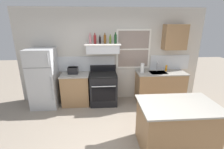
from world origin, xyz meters
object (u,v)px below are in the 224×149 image
bottle_rose_pink (90,39)px  stove_range (104,88)px  bottle_red_label_wine (95,39)px  kitchen_island (176,126)px  bottle_amber_wine (105,39)px  refrigerator (44,78)px  bottle_balsamic_dark (100,40)px  bottle_olive_oil_square (110,40)px  toaster (73,70)px  paper_towel_roll (142,68)px  bottle_dark_green_wine (115,39)px  dish_soap_bottle (166,68)px

bottle_rose_pink → stove_range: bearing=-24.7°
bottle_red_label_wine → kitchen_island: (1.51, -1.97, -1.41)m
bottle_amber_wine → refrigerator: bearing=-175.5°
bottle_balsamic_dark → bottle_olive_oil_square: (0.28, -0.06, 0.01)m
toaster → paper_towel_roll: (1.98, -0.04, 0.04)m
bottle_rose_pink → bottle_balsamic_dark: (0.27, -0.02, -0.03)m
bottle_rose_pink → bottle_olive_oil_square: size_ratio=1.15×
bottle_balsamic_dark → paper_towel_roll: size_ratio=0.83×
bottle_red_label_wine → bottle_amber_wine: size_ratio=1.00×
bottle_rose_pink → bottle_red_label_wine: 0.15m
toaster → bottle_balsamic_dark: 1.14m
bottle_red_label_wine → bottle_dark_green_wine: (0.56, 0.01, 0.01)m
bottle_balsamic_dark → bottle_dark_green_wine: bottle_dark_green_wine is taller
bottle_balsamic_dark → bottle_olive_oil_square: 0.28m
bottle_amber_wine → bottle_olive_oil_square: (0.14, -0.03, -0.02)m
bottle_red_label_wine → bottle_amber_wine: bearing=4.0°
bottle_dark_green_wine → paper_towel_roll: size_ratio=1.11×
paper_towel_roll → dish_soap_bottle: size_ratio=1.50×
bottle_red_label_wine → dish_soap_bottle: bearing=1.2°
bottle_red_label_wine → toaster: bearing=-179.0°
bottle_balsamic_dark → bottle_dark_green_wine: bearing=-4.2°
refrigerator → bottle_olive_oil_square: bearing=3.1°
bottle_red_label_wine → bottle_balsamic_dark: bottle_red_label_wine is taller
bottle_olive_oil_square → kitchen_island: bottle_olive_oil_square is taller
bottle_red_label_wine → bottle_balsamic_dark: size_ratio=1.28×
paper_towel_roll → dish_soap_bottle: paper_towel_roll is taller
dish_soap_bottle → bottle_olive_oil_square: bearing=-178.0°
refrigerator → bottle_red_label_wine: (1.44, 0.12, 1.04)m
bottle_balsamic_dark → dish_soap_bottle: bearing=0.1°
bottle_balsamic_dark → bottle_amber_wine: bottle_amber_wine is taller
bottle_red_label_wine → bottle_dark_green_wine: bearing=1.1°
refrigerator → bottle_rose_pink: (1.31, 0.18, 1.04)m
refrigerator → kitchen_island: bearing=-32.0°
stove_range → bottle_amber_wine: bottle_amber_wine is taller
bottle_olive_oil_square → stove_range: bearing=-159.1°
toaster → bottle_rose_pink: 1.00m
bottle_olive_oil_square → bottle_balsamic_dark: bearing=168.8°
bottle_amber_wine → kitchen_island: (1.24, -1.98, -1.41)m
stove_range → bottle_rose_pink: size_ratio=3.81×
toaster → bottle_olive_oil_square: size_ratio=1.20×
toaster → bottle_olive_oil_square: (1.06, -0.00, 0.84)m
refrigerator → bottle_red_label_wine: size_ratio=5.74×
bottle_amber_wine → bottle_olive_oil_square: size_ratio=1.15×
refrigerator → bottle_olive_oil_square: size_ratio=6.65×
bottle_amber_wine → paper_towel_roll: bearing=-4.0°
kitchen_island → bottle_amber_wine: bearing=122.1°
bottle_balsamic_dark → bottle_red_label_wine: bearing=-163.1°
bottle_amber_wine → dish_soap_bottle: bearing=0.8°
bottle_rose_pink → kitchen_island: bottle_rose_pink is taller
bottle_amber_wine → bottle_red_label_wine: bearing=-176.0°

